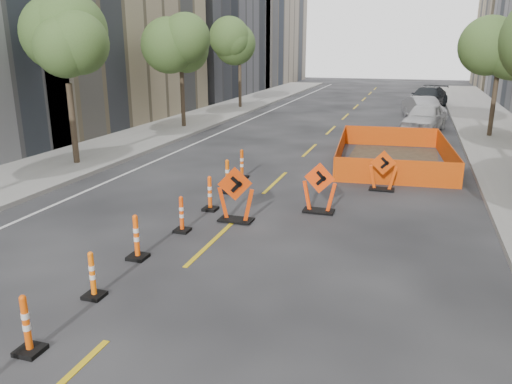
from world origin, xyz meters
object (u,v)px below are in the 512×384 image
(channelizer_4, at_px, (136,237))
(channelizer_8, at_px, (242,164))
(channelizer_3, at_px, (92,275))
(channelizer_5, at_px, (182,214))
(channelizer_7, at_px, (227,176))
(chevron_sign_center, at_px, (319,188))
(parked_car_near, at_px, (424,118))
(chevron_sign_left, at_px, (236,194))
(channelizer_2, at_px, (26,324))
(parked_car_far, at_px, (428,97))
(channelizer_6, at_px, (210,193))
(chevron_sign_right, at_px, (383,170))
(parked_car_mid, at_px, (423,108))

(channelizer_4, height_order, channelizer_8, channelizer_8)
(channelizer_3, height_order, channelizer_5, channelizer_5)
(channelizer_3, xyz_separation_m, channelizer_7, (-0.08, 7.54, 0.09))
(chevron_sign_center, distance_m, parked_car_near, 16.12)
(channelizer_5, bearing_deg, channelizer_4, -96.61)
(channelizer_7, relative_size, chevron_sign_left, 0.72)
(channelizer_2, relative_size, channelizer_8, 0.94)
(channelizer_8, bearing_deg, parked_car_near, 63.50)
(channelizer_5, distance_m, parked_car_far, 31.05)
(channelizer_7, height_order, parked_car_far, parked_car_far)
(chevron_sign_left, distance_m, parked_car_far, 29.67)
(channelizer_4, xyz_separation_m, parked_car_far, (6.63, 32.26, 0.28))
(channelizer_3, xyz_separation_m, parked_car_far, (6.48, 34.15, 0.33))
(channelizer_5, height_order, channelizer_8, channelizer_8)
(parked_car_far, bearing_deg, channelizer_6, -89.13)
(channelizer_4, xyz_separation_m, chevron_sign_center, (3.35, 4.57, 0.22))
(channelizer_5, xyz_separation_m, chevron_sign_center, (3.13, 2.68, 0.26))
(chevron_sign_left, distance_m, chevron_sign_right, 5.75)
(channelizer_2, bearing_deg, channelizer_3, 93.55)
(channelizer_2, height_order, chevron_sign_left, chevron_sign_left)
(channelizer_6, relative_size, chevron_sign_center, 0.70)
(channelizer_3, bearing_deg, parked_car_far, 79.25)
(parked_car_near, height_order, parked_car_mid, parked_car_near)
(channelizer_8, bearing_deg, parked_car_far, 74.80)
(channelizer_8, relative_size, parked_car_far, 0.19)
(channelizer_3, relative_size, channelizer_7, 0.85)
(chevron_sign_center, relative_size, parked_car_far, 0.27)
(channelizer_7, relative_size, chevron_sign_right, 0.82)
(channelizer_3, distance_m, parked_car_far, 34.76)
(chevron_sign_right, bearing_deg, channelizer_4, -133.71)
(channelizer_4, distance_m, parked_car_mid, 26.35)
(channelizer_7, height_order, channelizer_8, channelizer_7)
(channelizer_7, xyz_separation_m, parked_car_far, (6.57, 26.61, 0.25))
(channelizer_7, height_order, chevron_sign_left, chevron_sign_left)
(chevron_sign_left, height_order, parked_car_far, parked_car_far)
(channelizer_8, height_order, parked_car_near, parked_car_near)
(chevron_sign_right, bearing_deg, channelizer_6, -151.96)
(parked_car_mid, bearing_deg, parked_car_far, 68.00)
(channelizer_6, bearing_deg, channelizer_2, -89.72)
(channelizer_7, bearing_deg, channelizer_5, -87.67)
(channelizer_4, height_order, parked_car_far, parked_car_far)
(chevron_sign_right, bearing_deg, parked_car_far, 75.85)
(channelizer_2, xyz_separation_m, parked_car_far, (6.37, 36.04, 0.30))
(channelizer_8, xyz_separation_m, chevron_sign_center, (3.43, -2.98, 0.21))
(channelizer_2, xyz_separation_m, channelizer_4, (-0.27, 3.77, 0.02))
(chevron_sign_left, bearing_deg, parked_car_far, 54.69)
(channelizer_3, height_order, chevron_sign_left, chevron_sign_left)
(chevron_sign_left, relative_size, chevron_sign_center, 1.04)
(chevron_sign_right, distance_m, parked_car_near, 12.97)
(channelizer_6, bearing_deg, channelizer_7, 94.96)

